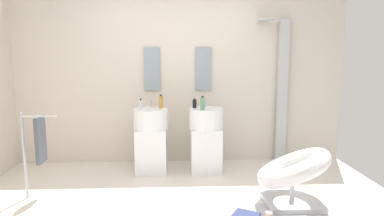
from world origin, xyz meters
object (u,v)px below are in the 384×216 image
(soap_bottle_clear, at_px, (141,104))
(soap_bottle_green, at_px, (203,103))
(shower_column, at_px, (281,88))
(soap_bottle_amber, at_px, (161,102))
(towel_rack, at_px, (38,142))
(lounge_chair, at_px, (293,172))
(pedestal_sink_right, at_px, (206,138))
(pedestal_sink_left, at_px, (151,139))
(magazine_navy, at_px, (246,216))
(soap_bottle_black, at_px, (195,104))
(coffee_mug, at_px, (269,216))

(soap_bottle_clear, distance_m, soap_bottle_green, 0.81)
(shower_column, height_order, soap_bottle_amber, shower_column)
(towel_rack, bearing_deg, lounge_chair, -6.57)
(pedestal_sink_right, xyz_separation_m, soap_bottle_clear, (-0.85, -0.01, 0.47))
(pedestal_sink_left, xyz_separation_m, lounge_chair, (1.53, -1.09, -0.10))
(shower_column, xyz_separation_m, soap_bottle_green, (-1.18, -0.54, -0.14))
(magazine_navy, bearing_deg, soap_bottle_black, 136.54)
(pedestal_sink_left, height_order, soap_bottle_black, soap_bottle_black)
(magazine_navy, distance_m, soap_bottle_black, 1.72)
(lounge_chair, height_order, towel_rack, towel_rack)
(lounge_chair, bearing_deg, pedestal_sink_right, 126.24)
(pedestal_sink_right, relative_size, shower_column, 0.47)
(pedestal_sink_right, distance_m, lounge_chair, 1.36)
(pedestal_sink_left, relative_size, shower_column, 0.47)
(soap_bottle_black, xyz_separation_m, soap_bottle_green, (0.09, -0.19, 0.03))
(pedestal_sink_left, height_order, pedestal_sink_right, same)
(pedestal_sink_right, bearing_deg, shower_column, 19.45)
(lounge_chair, relative_size, towel_rack, 1.11)
(soap_bottle_clear, bearing_deg, pedestal_sink_left, 5.66)
(towel_rack, bearing_deg, shower_column, 21.54)
(soap_bottle_amber, bearing_deg, lounge_chair, -38.85)
(pedestal_sink_right, height_order, shower_column, shower_column)
(pedestal_sink_right, bearing_deg, pedestal_sink_left, 180.00)
(pedestal_sink_right, bearing_deg, soap_bottle_amber, 177.17)
(lounge_chair, bearing_deg, soap_bottle_clear, 146.84)
(soap_bottle_black, bearing_deg, magazine_navy, -73.66)
(towel_rack, bearing_deg, soap_bottle_amber, 32.47)
(coffee_mug, bearing_deg, lounge_chair, 46.15)
(soap_bottle_clear, bearing_deg, pedestal_sink_right, 0.83)
(pedestal_sink_right, height_order, magazine_navy, pedestal_sink_right)
(towel_rack, xyz_separation_m, coffee_mug, (2.34, -0.66, -0.58))
(soap_bottle_green, bearing_deg, shower_column, 24.70)
(coffee_mug, height_order, soap_bottle_clear, soap_bottle_clear)
(pedestal_sink_left, relative_size, lounge_chair, 0.91)
(soap_bottle_amber, xyz_separation_m, soap_bottle_green, (0.53, -0.18, -0.00))
(soap_bottle_green, bearing_deg, pedestal_sink_right, 67.99)
(pedestal_sink_right, xyz_separation_m, magazine_navy, (0.26, -1.36, -0.43))
(pedestal_sink_left, height_order, shower_column, shower_column)
(pedestal_sink_right, height_order, soap_bottle_black, soap_bottle_black)
(pedestal_sink_right, distance_m, towel_rack, 2.04)
(soap_bottle_clear, bearing_deg, coffee_mug, -47.40)
(soap_bottle_green, bearing_deg, magazine_navy, -75.13)
(pedestal_sink_left, bearing_deg, soap_bottle_black, 4.66)
(magazine_navy, distance_m, soap_bottle_amber, 1.87)
(soap_bottle_clear, height_order, soap_bottle_black, soap_bottle_clear)
(shower_column, xyz_separation_m, coffee_mug, (-0.65, -1.84, -1.03))
(coffee_mug, distance_m, soap_bottle_black, 1.83)
(lounge_chair, distance_m, soap_bottle_amber, 1.89)
(towel_rack, relative_size, soap_bottle_green, 5.26)
(magazine_navy, bearing_deg, pedestal_sink_right, 131.15)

